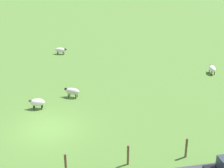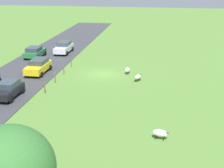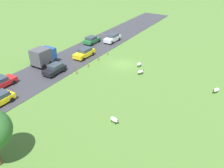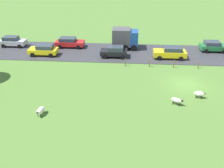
% 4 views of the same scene
% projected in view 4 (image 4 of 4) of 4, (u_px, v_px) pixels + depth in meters
% --- Properties ---
extents(ground_plane, '(160.00, 160.00, 0.00)m').
position_uv_depth(ground_plane, '(186.00, 84.00, 26.63)').
color(ground_plane, '#517A33').
extents(road_strip, '(8.00, 80.00, 0.06)m').
position_uv_depth(road_strip, '(173.00, 54.00, 34.79)').
color(road_strip, '#38383D').
rests_on(road_strip, ground_plane).
extents(sheep_0, '(0.95, 1.21, 0.74)m').
position_uv_depth(sheep_0, '(177.00, 100.00, 22.70)').
color(sheep_0, beige).
rests_on(sheep_0, ground_plane).
extents(sheep_1, '(0.70, 1.17, 0.75)m').
position_uv_depth(sheep_1, '(199.00, 94.00, 23.80)').
color(sheep_1, silver).
rests_on(sheep_1, ground_plane).
extents(sheep_2, '(1.25, 0.74, 0.75)m').
position_uv_depth(sheep_2, '(40.00, 110.00, 21.22)').
color(sheep_2, white).
rests_on(sheep_2, ground_plane).
extents(fence_post_0, '(0.12, 0.12, 1.01)m').
position_uv_depth(fence_post_0, '(198.00, 65.00, 30.18)').
color(fence_post_0, brown).
rests_on(fence_post_0, ground_plane).
extents(fence_post_1, '(0.12, 0.12, 1.05)m').
position_uv_depth(fence_post_1, '(174.00, 64.00, 30.37)').
color(fence_post_1, brown).
rests_on(fence_post_1, ground_plane).
extents(fence_post_2, '(0.12, 0.12, 1.13)m').
position_uv_depth(fence_post_2, '(149.00, 63.00, 30.55)').
color(fence_post_2, brown).
rests_on(fence_post_2, ground_plane).
extents(fence_post_3, '(0.12, 0.12, 1.14)m').
position_uv_depth(fence_post_3, '(125.00, 62.00, 30.74)').
color(fence_post_3, brown).
rests_on(fence_post_3, ground_plane).
extents(truck_1, '(2.79, 3.93, 3.09)m').
position_uv_depth(truck_1, '(125.00, 38.00, 36.20)').
color(truck_1, '#1E4C99').
rests_on(truck_1, road_strip).
extents(car_2, '(2.05, 4.12, 1.55)m').
position_uv_depth(car_2, '(44.00, 50.00, 33.95)').
color(car_2, yellow).
rests_on(car_2, road_strip).
extents(car_3, '(1.95, 4.03, 1.60)m').
position_uv_depth(car_3, '(13.00, 41.00, 37.30)').
color(car_3, '#B7B7BC').
rests_on(car_3, road_strip).
extents(car_4, '(2.05, 3.83, 1.55)m').
position_uv_depth(car_4, '(114.00, 51.00, 33.39)').
color(car_4, black).
rests_on(car_4, road_strip).
extents(car_5, '(2.17, 4.48, 1.53)m').
position_uv_depth(car_5, '(69.00, 42.00, 37.01)').
color(car_5, red).
rests_on(car_5, road_strip).
extents(car_6, '(2.17, 3.94, 1.54)m').
position_uv_depth(car_6, '(213.00, 46.00, 35.35)').
color(car_6, '#237238').
rests_on(car_6, road_strip).
extents(car_7, '(2.09, 4.53, 1.65)m').
position_uv_depth(car_7, '(170.00, 52.00, 32.90)').
color(car_7, yellow).
rests_on(car_7, road_strip).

